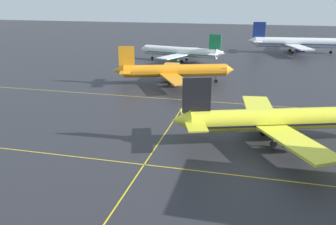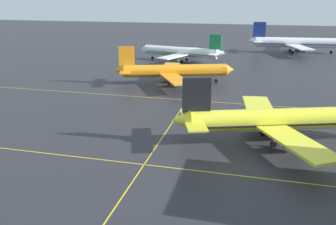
{
  "view_description": "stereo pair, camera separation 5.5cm",
  "coord_description": "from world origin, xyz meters",
  "px_view_note": "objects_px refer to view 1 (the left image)",
  "views": [
    {
      "loc": [
        14.51,
        -11.85,
        23.89
      ],
      "look_at": [
        0.26,
        46.2,
        3.65
      ],
      "focal_mm": 37.23,
      "sensor_mm": 36.0,
      "label": 1
    },
    {
      "loc": [
        14.56,
        -11.84,
        23.89
      ],
      "look_at": [
        0.26,
        46.2,
        3.65
      ],
      "focal_mm": 37.23,
      "sensor_mm": 36.0,
      "label": 2
    }
  ],
  "objects_px": {
    "airliner_third_row": "(174,71)",
    "airliner_far_right_stand": "(296,43)",
    "airliner_far_left_stand": "(181,52)",
    "airliner_second_row": "(278,120)"
  },
  "relations": [
    {
      "from": "airliner_second_row",
      "to": "airliner_far_right_stand",
      "type": "height_order",
      "value": "airliner_far_right_stand"
    },
    {
      "from": "airliner_far_right_stand",
      "to": "airliner_second_row",
      "type": "bearing_deg",
      "value": -96.98
    },
    {
      "from": "airliner_second_row",
      "to": "airliner_far_right_stand",
      "type": "xyz_separation_m",
      "value": [
        12.49,
        101.95,
        0.5
      ]
    },
    {
      "from": "airliner_second_row",
      "to": "airliner_third_row",
      "type": "distance_m",
      "value": 44.51
    },
    {
      "from": "airliner_far_left_stand",
      "to": "airliner_far_right_stand",
      "type": "xyz_separation_m",
      "value": [
        43.77,
        31.95,
        0.75
      ]
    },
    {
      "from": "airliner_far_left_stand",
      "to": "airliner_far_right_stand",
      "type": "bearing_deg",
      "value": 36.13
    },
    {
      "from": "airliner_second_row",
      "to": "airliner_third_row",
      "type": "bearing_deg",
      "value": 126.27
    },
    {
      "from": "airliner_third_row",
      "to": "airliner_far_right_stand",
      "type": "bearing_deg",
      "value": 59.57
    },
    {
      "from": "airliner_second_row",
      "to": "airliner_far_left_stand",
      "type": "relative_size",
      "value": 1.05
    },
    {
      "from": "airliner_far_right_stand",
      "to": "airliner_far_left_stand",
      "type": "bearing_deg",
      "value": -143.87
    }
  ]
}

